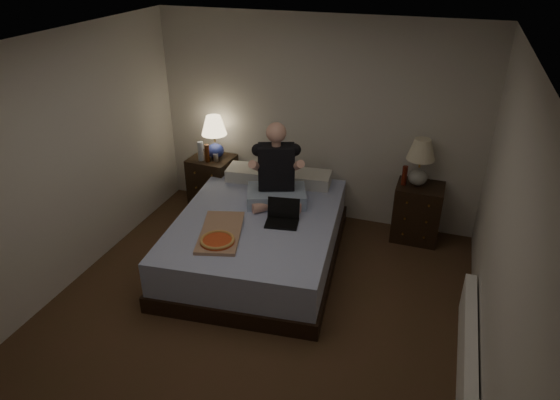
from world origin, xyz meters
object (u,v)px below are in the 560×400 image
(nightstand_right, at_px, (417,211))
(beer_bottle_right, at_px, (404,175))
(pizza_box, at_px, (217,241))
(lamp_left, at_px, (215,137))
(person, at_px, (276,165))
(nightstand_left, at_px, (213,182))
(water_bottle, at_px, (201,151))
(bed, at_px, (258,238))
(beer_bottle_left, at_px, (207,153))
(laptop, at_px, (282,214))
(radiator, at_px, (467,349))
(soda_can, at_px, (216,157))
(lamp_right, at_px, (420,162))

(nightstand_right, xyz_separation_m, beer_bottle_right, (-0.20, -0.04, 0.46))
(pizza_box, bearing_deg, lamp_left, 100.16)
(beer_bottle_right, xyz_separation_m, person, (-1.33, -0.64, 0.21))
(nightstand_left, distance_m, nightstand_right, 2.64)
(nightstand_left, distance_m, water_bottle, 0.49)
(bed, distance_m, water_bottle, 1.53)
(water_bottle, bearing_deg, nightstand_right, 3.48)
(beer_bottle_left, xyz_separation_m, laptop, (1.32, -0.96, -0.13))
(bed, xyz_separation_m, radiator, (2.22, -0.93, -0.08))
(nightstand_left, relative_size, beer_bottle_left, 3.02)
(soda_can, relative_size, beer_bottle_right, 0.43)
(nightstand_right, bearing_deg, bed, -146.18)
(pizza_box, bearing_deg, beer_bottle_left, 103.61)
(bed, distance_m, soda_can, 1.39)
(soda_can, height_order, laptop, same)
(nightstand_right, bearing_deg, beer_bottle_left, -175.60)
(lamp_right, distance_m, laptop, 1.72)
(nightstand_left, bearing_deg, laptop, -35.25)
(lamp_left, xyz_separation_m, pizza_box, (0.80, -1.68, -0.38))
(nightstand_right, xyz_separation_m, water_bottle, (-2.73, -0.17, 0.47))
(lamp_right, distance_m, water_bottle, 2.69)
(soda_can, relative_size, person, 0.11)
(bed, xyz_separation_m, soda_can, (-0.92, 0.93, 0.47))
(lamp_left, bearing_deg, nightstand_right, 0.58)
(person, bearing_deg, lamp_left, 128.40)
(lamp_left, bearing_deg, person, -31.98)
(nightstand_right, bearing_deg, person, -155.15)
(nightstand_left, bearing_deg, nightstand_right, 5.00)
(laptop, distance_m, pizza_box, 0.75)
(laptop, bearing_deg, lamp_left, 129.77)
(lamp_right, bearing_deg, water_bottle, -176.45)
(water_bottle, relative_size, soda_can, 2.50)
(nightstand_right, height_order, person, person)
(water_bottle, bearing_deg, bed, -38.90)
(water_bottle, relative_size, laptop, 0.74)
(lamp_right, xyz_separation_m, water_bottle, (-2.68, -0.17, -0.15))
(lamp_left, distance_m, lamp_right, 2.54)
(bed, xyz_separation_m, person, (0.09, 0.37, 0.74))
(person, distance_m, radiator, 2.63)
(soda_can, height_order, beer_bottle_right, beer_bottle_right)
(water_bottle, xyz_separation_m, beer_bottle_right, (2.53, 0.12, -0.01))
(bed, relative_size, radiator, 1.39)
(beer_bottle_right, height_order, laptop, beer_bottle_right)
(pizza_box, bearing_deg, nightstand_left, 101.98)
(nightstand_left, xyz_separation_m, beer_bottle_right, (2.45, 0.01, 0.46))
(lamp_right, distance_m, beer_bottle_left, 2.60)
(beer_bottle_left, height_order, laptop, beer_bottle_left)
(bed, distance_m, lamp_left, 1.58)
(laptop, bearing_deg, beer_bottle_left, 134.79)
(water_bottle, relative_size, beer_bottle_left, 1.09)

